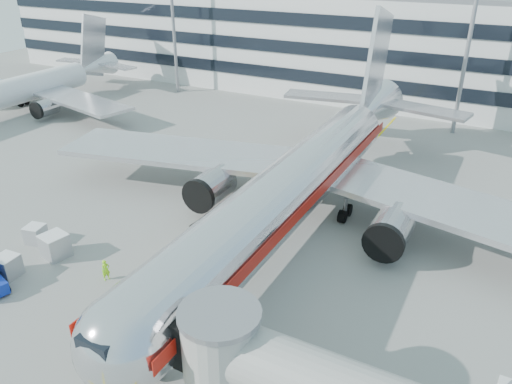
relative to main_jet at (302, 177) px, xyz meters
The scene contains 11 objects.
ground 12.46m from the main_jet, 90.00° to the right, with size 180.00×180.00×0.00m, color gray.
lead_in_line 4.57m from the main_jet, 90.00° to the right, with size 0.25×70.00×0.01m, color yellow.
main_jet is the anchor object (origin of this frame).
terminal 46.36m from the main_jet, 90.00° to the left, with size 150.00×24.25×15.60m.
light_mast_centre 33.08m from the main_jet, 75.20° to the left, with size 2.40×1.20×25.45m.
second_jet 49.41m from the main_jet, 167.04° to the left, with size 38.21×36.52×12.04m.
belt_loader 9.56m from the main_jet, 116.83° to the right, with size 4.81×2.18×2.26m.
cargo_container_left 20.19m from the main_jet, 136.32° to the right, with size 2.08×2.08×1.88m.
cargo_container_right 22.04m from the main_jet, 143.17° to the right, with size 1.65×1.65×1.47m.
cargo_container_front 23.36m from the main_jet, 131.96° to the right, with size 1.62×1.62×1.62m.
ramp_worker 17.11m from the main_jet, 122.05° to the right, with size 0.58×0.38×1.59m, color #90F019.
Camera 1 is at (14.26, -23.29, 21.38)m, focal length 35.00 mm.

